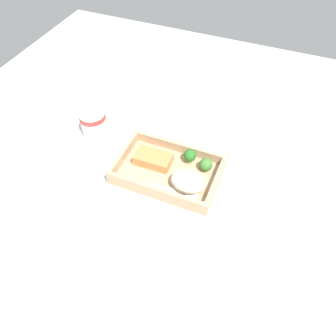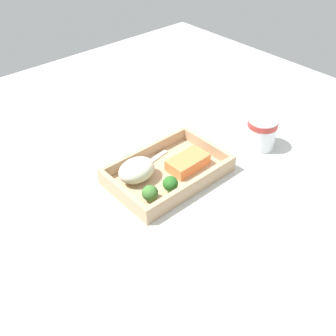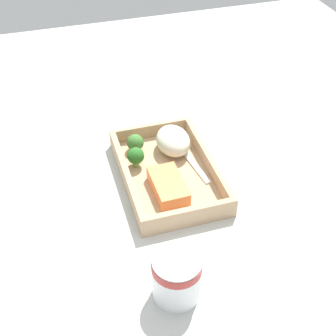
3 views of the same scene
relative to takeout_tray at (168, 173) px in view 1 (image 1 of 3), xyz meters
The scene contains 10 objects.
ground_plane 1.60cm from the takeout_tray, ahead, with size 160.00×160.00×2.00cm, color beige.
takeout_tray is the anchor object (origin of this frame).
tray_rim 2.13cm from the takeout_tray, ahead, with size 28.33×18.42×3.06cm.
salmon_fillet 5.74cm from the takeout_tray, 163.53° to the left, with size 10.32×5.75×2.90cm, color #EC8347.
mashed_potatoes 8.31cm from the takeout_tray, 24.95° to the right, with size 9.33×7.06×5.27cm, color silver.
broccoli_floret_1 10.70cm from the takeout_tray, 25.85° to the left, with size 3.66×3.66×3.94cm.
broccoli_floret_2 7.74cm from the takeout_tray, 52.79° to the left, with size 3.53×3.53×4.44cm.
fork 6.65cm from the takeout_tray, 56.86° to the right, with size 15.87×3.99×0.44cm.
paper_cup 28.07cm from the takeout_tray, 166.01° to the left, with size 7.89×7.89×8.43cm.
receipt_slip 25.34cm from the takeout_tray, 169.79° to the right, with size 8.85×11.84×0.24cm, color white.
Camera 1 is at (21.99, -54.00, 70.47)cm, focal length 35.00 mm.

